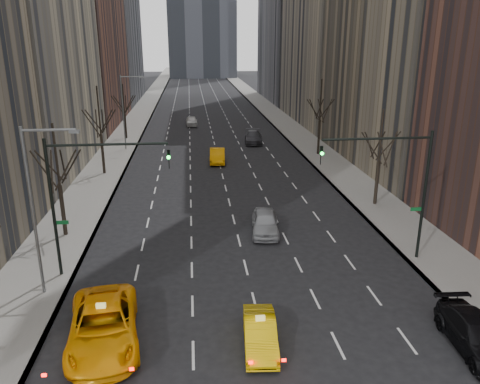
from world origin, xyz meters
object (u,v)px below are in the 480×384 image
object	(u,v)px
silver_sedan_ahead	(265,222)
parked_suv_black	(476,335)
taxi_sedan	(260,333)
taxi_suv	(104,326)

from	to	relation	value
silver_sedan_ahead	parked_suv_black	distance (m)	15.79
taxi_sedan	silver_sedan_ahead	bearing A→B (deg)	84.49
taxi_suv	taxi_sedan	distance (m)	7.03
taxi_suv	silver_sedan_ahead	distance (m)	15.03
taxi_suv	silver_sedan_ahead	size ratio (longest dim) A/B	1.41
taxi_suv	parked_suv_black	world-z (taller)	taxi_suv
taxi_sedan	silver_sedan_ahead	xyz separation A→B (m)	(2.25, 12.84, 0.12)
taxi_sedan	silver_sedan_ahead	size ratio (longest dim) A/B	0.87
taxi_suv	parked_suv_black	bearing A→B (deg)	-15.00
taxi_suv	taxi_sedan	xyz separation A→B (m)	(6.96, -0.96, -0.24)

